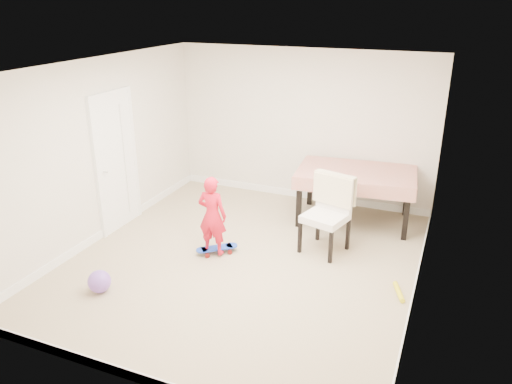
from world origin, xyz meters
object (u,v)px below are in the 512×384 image
at_px(skateboard, 217,250).
at_px(child, 212,218).
at_px(dining_table, 355,196).
at_px(balloon, 99,281).
at_px(dining_chair, 325,215).

bearing_deg(skateboard, child, -155.31).
bearing_deg(skateboard, dining_table, 8.94).
height_order(dining_table, skateboard, dining_table).
distance_m(child, balloon, 1.67).
height_order(child, balloon, child).
bearing_deg(skateboard, balloon, -162.68).
xyz_separation_m(child, balloon, (-0.85, -1.37, -0.42)).
bearing_deg(balloon, skateboard, 58.41).
bearing_deg(balloon, dining_chair, 42.71).
xyz_separation_m(dining_table, balloon, (-2.40, -3.25, -0.28)).
bearing_deg(dining_table, skateboard, -135.97).
height_order(dining_table, child, child).
bearing_deg(child, skateboard, -115.83).
bearing_deg(dining_chair, dining_table, 96.99).
relative_size(dining_table, skateboard, 3.02).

